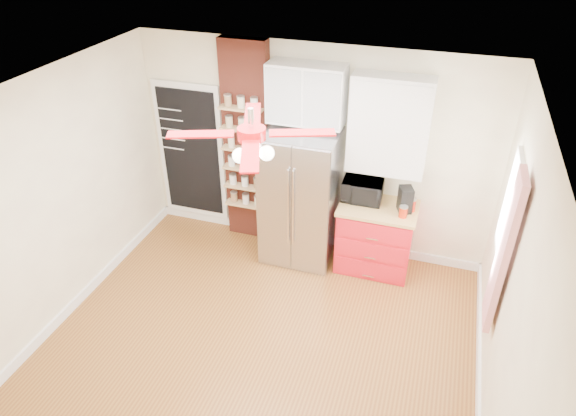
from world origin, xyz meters
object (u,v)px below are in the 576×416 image
(red_cabinet, at_px, (375,237))
(toaster_oven, at_px, (362,191))
(pantry_jar_oats, at_px, (231,142))
(ceiling_fan, at_px, (252,134))
(canister_left, at_px, (403,212))
(coffee_maker, at_px, (405,199))
(fridge, at_px, (300,198))

(red_cabinet, distance_m, toaster_oven, 0.63)
(toaster_oven, height_order, pantry_jar_oats, pantry_jar_oats)
(ceiling_fan, relative_size, toaster_oven, 2.91)
(ceiling_fan, xyz_separation_m, canister_left, (1.22, 1.54, -1.46))
(coffee_maker, bearing_deg, toaster_oven, 149.57)
(canister_left, bearing_deg, toaster_oven, 156.54)
(red_cabinet, distance_m, canister_left, 0.61)
(fridge, bearing_deg, coffee_maker, 2.38)
(canister_left, relative_size, pantry_jar_oats, 0.93)
(fridge, height_order, pantry_jar_oats, fridge)
(fridge, bearing_deg, red_cabinet, 2.95)
(fridge, distance_m, red_cabinet, 1.06)
(toaster_oven, relative_size, canister_left, 3.72)
(fridge, relative_size, toaster_oven, 3.63)
(fridge, distance_m, canister_left, 1.28)
(fridge, height_order, coffee_maker, fridge)
(toaster_oven, height_order, canister_left, toaster_oven)
(coffee_maker, relative_size, canister_left, 2.40)
(ceiling_fan, relative_size, pantry_jar_oats, 10.08)
(fridge, distance_m, pantry_jar_oats, 1.12)
(fridge, relative_size, ceiling_fan, 1.25)
(red_cabinet, xyz_separation_m, toaster_oven, (-0.23, 0.09, 0.58))
(fridge, height_order, toaster_oven, fridge)
(canister_left, height_order, pantry_jar_oats, pantry_jar_oats)
(ceiling_fan, height_order, pantry_jar_oats, ceiling_fan)
(fridge, distance_m, coffee_maker, 1.28)
(ceiling_fan, distance_m, canister_left, 2.45)
(toaster_oven, bearing_deg, red_cabinet, -23.76)
(red_cabinet, bearing_deg, canister_left, -24.51)
(toaster_oven, distance_m, canister_left, 0.58)
(red_cabinet, relative_size, pantry_jar_oats, 6.77)
(coffee_maker, relative_size, pantry_jar_oats, 2.23)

